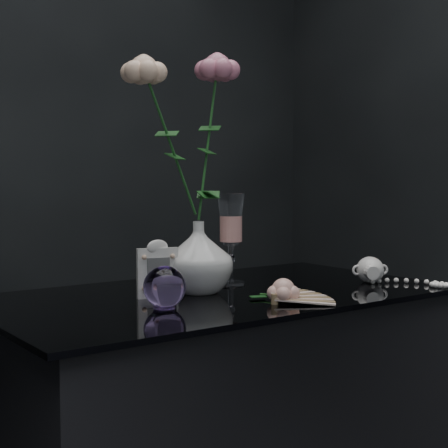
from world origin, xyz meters
TOP-DOWN VIEW (x-y plane):
  - vase at (-0.04, 0.07)m, footprint 0.16×0.16m
  - wine_glass at (0.09, 0.12)m, footprint 0.08×0.08m
  - picture_frame at (-0.15, 0.07)m, footprint 0.11×0.09m
  - paperweight at (-0.20, -0.04)m, footprint 0.09×0.09m
  - paper_fan at (0.01, -0.14)m, footprint 0.30×0.27m
  - loose_rose at (0.03, -0.13)m, footprint 0.15×0.17m
  - pearl_jar at (0.39, -0.05)m, footprint 0.31×0.32m
  - roses at (-0.07, 0.06)m, footprint 0.30×0.13m

SIDE VIEW (x-z plane):
  - paper_fan at x=0.01m, z-range 0.76..0.79m
  - loose_rose at x=0.03m, z-range 0.76..0.81m
  - pearl_jar at x=0.39m, z-range 0.76..0.83m
  - paperweight at x=-0.20m, z-range 0.76..0.85m
  - picture_frame at x=-0.15m, z-range 0.76..0.89m
  - vase at x=-0.04m, z-range 0.76..0.92m
  - wine_glass at x=0.09m, z-range 0.76..0.98m
  - roses at x=-0.07m, z-range 0.91..1.35m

